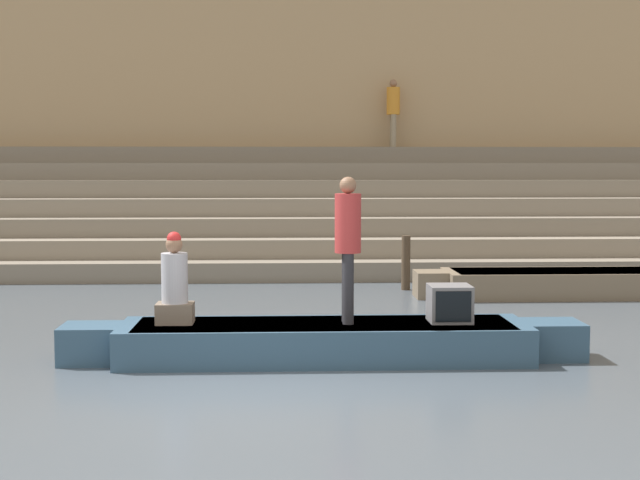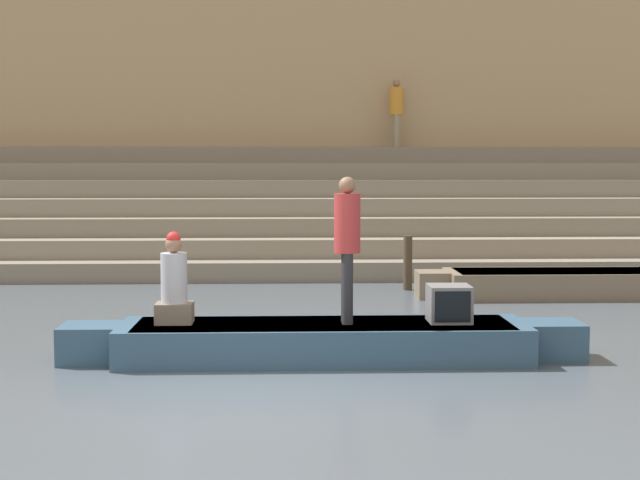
{
  "view_description": "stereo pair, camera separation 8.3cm",
  "coord_description": "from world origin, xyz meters",
  "px_view_note": "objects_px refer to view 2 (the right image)",
  "views": [
    {
      "loc": [
        0.4,
        -8.79,
        2.34
      ],
      "look_at": [
        0.91,
        2.94,
        1.35
      ],
      "focal_mm": 50.0,
      "sensor_mm": 36.0,
      "label": 1
    },
    {
      "loc": [
        0.49,
        -8.79,
        2.34
      ],
      "look_at": [
        0.91,
        2.94,
        1.35
      ],
      "focal_mm": 50.0,
      "sensor_mm": 36.0,
      "label": 2
    }
  ],
  "objects_px": {
    "moored_boat_shore": "(558,283)",
    "person_on_steps": "(396,108)",
    "person_standing": "(347,238)",
    "tv_set": "(449,304)",
    "mooring_post": "(408,263)",
    "person_rowing": "(174,286)",
    "rowboat_main": "(323,340)"
  },
  "relations": [
    {
      "from": "person_standing",
      "to": "tv_set",
      "type": "distance_m",
      "value": 1.47
    },
    {
      "from": "person_rowing",
      "to": "person_on_steps",
      "type": "relative_size",
      "value": 0.66
    },
    {
      "from": "person_standing",
      "to": "tv_set",
      "type": "height_order",
      "value": "person_standing"
    },
    {
      "from": "person_standing",
      "to": "person_rowing",
      "type": "bearing_deg",
      "value": -170.46
    },
    {
      "from": "rowboat_main",
      "to": "person_standing",
      "type": "height_order",
      "value": "person_standing"
    },
    {
      "from": "person_standing",
      "to": "mooring_post",
      "type": "bearing_deg",
      "value": 86.43
    },
    {
      "from": "rowboat_main",
      "to": "mooring_post",
      "type": "bearing_deg",
      "value": 73.46
    },
    {
      "from": "tv_set",
      "to": "moored_boat_shore",
      "type": "bearing_deg",
      "value": 56.54
    },
    {
      "from": "moored_boat_shore",
      "to": "person_on_steps",
      "type": "relative_size",
      "value": 3.03
    },
    {
      "from": "person_standing",
      "to": "mooring_post",
      "type": "height_order",
      "value": "person_standing"
    },
    {
      "from": "tv_set",
      "to": "person_rowing",
      "type": "bearing_deg",
      "value": 175.94
    },
    {
      "from": "moored_boat_shore",
      "to": "rowboat_main",
      "type": "bearing_deg",
      "value": -134.8
    },
    {
      "from": "person_standing",
      "to": "person_on_steps",
      "type": "distance_m",
      "value": 11.92
    },
    {
      "from": "tv_set",
      "to": "moored_boat_shore",
      "type": "distance_m",
      "value": 5.71
    },
    {
      "from": "person_rowing",
      "to": "moored_boat_shore",
      "type": "bearing_deg",
      "value": 22.55
    },
    {
      "from": "person_rowing",
      "to": "mooring_post",
      "type": "distance_m",
      "value": 6.9
    },
    {
      "from": "rowboat_main",
      "to": "moored_boat_shore",
      "type": "height_order",
      "value": "moored_boat_shore"
    },
    {
      "from": "rowboat_main",
      "to": "person_rowing",
      "type": "relative_size",
      "value": 5.66
    },
    {
      "from": "person_on_steps",
      "to": "mooring_post",
      "type": "bearing_deg",
      "value": 72.01
    },
    {
      "from": "rowboat_main",
      "to": "moored_boat_shore",
      "type": "distance_m",
      "value": 6.61
    },
    {
      "from": "person_standing",
      "to": "tv_set",
      "type": "relative_size",
      "value": 3.48
    },
    {
      "from": "person_standing",
      "to": "person_rowing",
      "type": "distance_m",
      "value": 2.14
    },
    {
      "from": "moored_boat_shore",
      "to": "mooring_post",
      "type": "relative_size",
      "value": 4.93
    },
    {
      "from": "rowboat_main",
      "to": "tv_set",
      "type": "relative_size",
      "value": 12.39
    },
    {
      "from": "rowboat_main",
      "to": "person_rowing",
      "type": "bearing_deg",
      "value": 178.26
    },
    {
      "from": "tv_set",
      "to": "moored_boat_shore",
      "type": "xyz_separation_m",
      "value": [
        2.84,
        4.93,
        -0.42
      ]
    },
    {
      "from": "rowboat_main",
      "to": "person_rowing",
      "type": "distance_m",
      "value": 1.9
    },
    {
      "from": "mooring_post",
      "to": "rowboat_main",
      "type": "bearing_deg",
      "value": -106.97
    },
    {
      "from": "person_rowing",
      "to": "mooring_post",
      "type": "relative_size",
      "value": 1.08
    },
    {
      "from": "person_standing",
      "to": "mooring_post",
      "type": "distance_m",
      "value": 6.19
    },
    {
      "from": "person_rowing",
      "to": "mooring_post",
      "type": "bearing_deg",
      "value": 42.45
    },
    {
      "from": "person_standing",
      "to": "mooring_post",
      "type": "relative_size",
      "value": 1.72
    }
  ]
}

